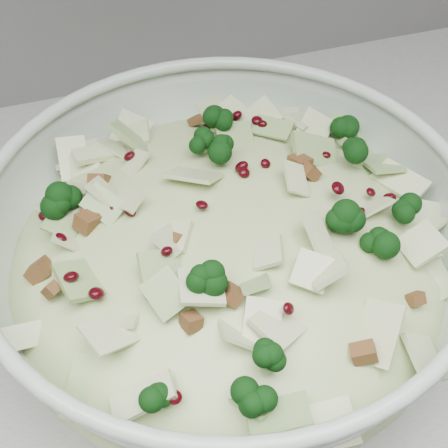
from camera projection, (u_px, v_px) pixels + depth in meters
name	position (u px, v px, depth m)	size (l,w,h in m)	color
mixing_bowl	(227.00, 261.00, 0.49)	(0.43, 0.43, 0.15)	#B1C2B5
salad	(227.00, 241.00, 0.47)	(0.34, 0.34, 0.15)	#BCCE8D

